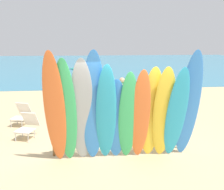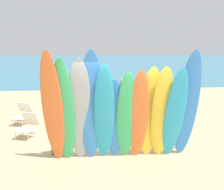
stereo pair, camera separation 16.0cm
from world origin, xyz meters
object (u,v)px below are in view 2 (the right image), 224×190
object	(u,v)px
surfboard_teal_4	(104,114)
surfboard_yellow_8	(150,113)
surfboard_rack	(119,136)
surfboard_green_6	(126,117)
surfboard_orange_0	(53,110)
surfboard_grey_2	(80,112)
surfboard_teal_10	(175,114)
surfboard_green_1	(64,113)
surfboard_yellow_9	(162,114)
distant_boat	(87,68)
surfboard_blue_11	(187,106)
surfboard_blue_5	(115,120)
beachgoer_photographing	(90,80)
beach_chair_red	(23,113)
surfboard_orange_7	(139,116)
surfboard_blue_3	(91,108)
beachgoer_by_water	(123,95)
beachgoer_strolling	(63,88)
beach_chair_blue	(28,124)

from	to	relation	value
surfboard_teal_4	surfboard_yellow_8	size ratio (longest dim) A/B	1.06
surfboard_rack	surfboard_green_6	size ratio (longest dim) A/B	1.55
surfboard_orange_0	surfboard_grey_2	xyz separation A→B (m)	(0.62, 0.07, -0.09)
surfboard_teal_4	surfboard_teal_10	distance (m)	1.73
surfboard_green_6	surfboard_green_1	bearing A→B (deg)	-177.16
surfboard_yellow_9	distant_boat	size ratio (longest dim) A/B	0.80
surfboard_green_6	distant_boat	size ratio (longest dim) A/B	0.76
surfboard_green_6	surfboard_blue_11	world-z (taller)	surfboard_blue_11
surfboard_yellow_8	surfboard_blue_5	bearing A→B (deg)	179.90
surfboard_blue_5	surfboard_blue_11	xyz separation A→B (m)	(1.79, -0.08, 0.33)
surfboard_green_1	surfboard_teal_10	bearing A→B (deg)	4.73
beachgoer_photographing	beach_chair_red	distance (m)	4.86
surfboard_teal_10	surfboard_orange_0	bearing A→B (deg)	175.79
surfboard_orange_7	surfboard_yellow_8	xyz separation A→B (m)	(0.30, 0.10, 0.02)
surfboard_blue_3	beach_chair_red	distance (m)	4.15
surfboard_teal_4	distant_boat	distance (m)	21.52
beach_chair_red	distant_boat	world-z (taller)	beach_chair_red
surfboard_rack	surfboard_green_1	world-z (taller)	surfboard_green_1
surfboard_grey_2	surfboard_orange_7	size ratio (longest dim) A/B	1.12
surfboard_grey_2	surfboard_green_6	bearing A→B (deg)	-0.45
surfboard_blue_3	beachgoer_by_water	bearing A→B (deg)	68.21
surfboard_grey_2	beachgoer_strolling	bearing A→B (deg)	98.24
surfboard_green_6	surfboard_yellow_9	size ratio (longest dim) A/B	0.96
surfboard_teal_4	surfboard_orange_7	size ratio (longest dim) A/B	1.06
surfboard_orange_7	beachgoer_strolling	size ratio (longest dim) A/B	1.54
surfboard_grey_2	beachgoer_photographing	bearing A→B (deg)	86.29
surfboard_green_1	surfboard_orange_7	bearing A→B (deg)	5.95
surfboard_blue_5	distant_boat	xyz separation A→B (m)	(-0.81, 21.38, -0.94)
surfboard_orange_0	surfboard_green_6	world-z (taller)	surfboard_orange_0
surfboard_yellow_8	beach_chair_red	bearing A→B (deg)	140.35
surfboard_yellow_9	surfboard_grey_2	bearing A→B (deg)	-174.86
distant_boat	surfboard_orange_0	bearing A→B (deg)	-91.69
surfboard_teal_10	beachgoer_photographing	size ratio (longest dim) A/B	1.46
surfboard_yellow_9	beachgoer_photographing	size ratio (longest dim) A/B	1.45
surfboard_green_1	surfboard_green_6	distance (m)	1.49
surfboard_orange_7	beachgoer_by_water	xyz separation A→B (m)	(0.11, 3.67, -0.25)
surfboard_grey_2	surfboard_orange_7	bearing A→B (deg)	-1.55
surfboard_rack	surfboard_orange_0	bearing A→B (deg)	-160.57
surfboard_grey_2	beachgoer_strolling	world-z (taller)	surfboard_grey_2
surfboard_orange_7	surfboard_blue_3	bearing A→B (deg)	-177.83
surfboard_yellow_8	distant_boat	bearing A→B (deg)	93.42
surfboard_green_6	beach_chair_blue	size ratio (longest dim) A/B	2.75
surfboard_green_6	surfboard_yellow_9	distance (m)	0.89
surfboard_yellow_8	beachgoer_strolling	bearing A→B (deg)	115.21
surfboard_blue_3	surfboard_orange_7	world-z (taller)	surfboard_blue_3
surfboard_orange_7	beach_chair_red	distance (m)	4.87
surfboard_teal_4	surfboard_yellow_9	world-z (taller)	surfboard_teal_4
surfboard_green_1	beachgoer_by_water	bearing A→B (deg)	68.10
surfboard_orange_0	beachgoer_strolling	world-z (taller)	surfboard_orange_0
surfboard_grey_2	surfboard_teal_10	distance (m)	2.30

